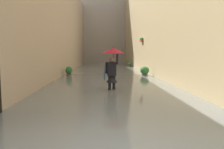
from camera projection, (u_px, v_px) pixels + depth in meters
ground_plane at (107, 75)px, 17.13m from camera, size 72.66×72.66×0.00m
flood_water at (107, 73)px, 17.12m from camera, size 6.89×35.06×0.21m
building_facade_left at (157, 13)px, 16.81m from camera, size 2.04×33.06×9.74m
building_facade_right at (56, 20)px, 16.51m from camera, size 2.04×33.06×8.54m
building_facade_far at (105, 18)px, 31.77m from camera, size 9.69×1.80×13.75m
person_wading at (112, 62)px, 8.94m from camera, size 0.94×0.94×2.04m
potted_plant_mid_right at (69, 72)px, 14.39m from camera, size 0.45×0.45×0.84m
potted_plant_far_left at (129, 65)px, 24.05m from camera, size 0.50×0.50×0.72m
potted_plant_mid_left at (145, 72)px, 14.41m from camera, size 0.60×0.60×0.84m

